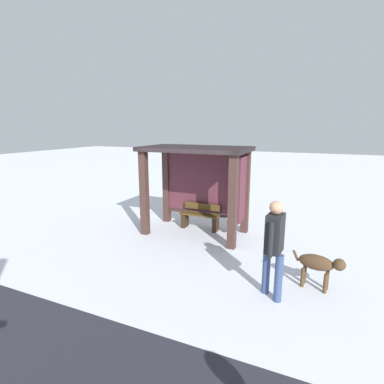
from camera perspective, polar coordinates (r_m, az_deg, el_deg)
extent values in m
plane|color=white|center=(8.85, 0.63, -7.78)|extent=(60.00, 60.00, 0.00)
cube|color=#432B26|center=(8.54, -9.11, -0.32)|extent=(0.20, 0.20, 2.39)
cube|color=#432B26|center=(7.48, 7.78, -2.08)|extent=(0.20, 0.20, 2.39)
cube|color=#432B26|center=(9.64, -4.88, 1.26)|extent=(0.20, 0.20, 2.39)
cube|color=#432B26|center=(8.72, 10.19, -0.09)|extent=(0.20, 0.20, 2.39)
cube|color=black|center=(8.32, 0.67, 8.26)|extent=(2.96, 1.70, 0.12)
cube|color=#582833|center=(9.07, 2.29, 1.73)|extent=(2.38, 0.08, 1.81)
cube|color=#432B26|center=(9.28, 2.19, -4.15)|extent=(2.38, 0.06, 0.08)
cube|color=#582833|center=(8.28, 9.53, 0.53)|extent=(0.08, 0.72, 1.81)
cube|color=#503A19|center=(9.01, 1.53, -4.29)|extent=(1.20, 0.38, 0.05)
cube|color=#503A19|center=(9.11, 1.95, -2.78)|extent=(1.14, 0.04, 0.20)
cube|color=#322114|center=(8.92, 4.52, -6.15)|extent=(0.12, 0.32, 0.44)
cube|color=#322114|center=(9.28, -1.35, -5.37)|extent=(0.12, 0.32, 0.44)
cube|color=black|center=(5.46, 15.54, -7.62)|extent=(0.30, 0.41, 0.70)
sphere|color=tan|center=(5.32, 15.83, -2.88)|extent=(0.24, 0.24, 0.24)
cylinder|color=#364977|center=(5.67, 16.20, -15.59)|extent=(0.15, 0.15, 0.88)
cylinder|color=#364977|center=(5.87, 13.99, -14.42)|extent=(0.15, 0.15, 0.88)
cylinder|color=black|center=(5.25, 14.82, -8.80)|extent=(0.10, 0.10, 0.63)
cylinder|color=black|center=(5.69, 16.16, -7.19)|extent=(0.10, 0.10, 0.63)
ellipsoid|color=#503722|center=(6.28, 22.64, -12.31)|extent=(0.68, 0.38, 0.30)
sphere|color=#503722|center=(6.21, 26.34, -12.35)|extent=(0.22, 0.22, 0.22)
cylinder|color=#503722|center=(6.33, 19.23, -11.38)|extent=(0.15, 0.07, 0.21)
cylinder|color=#503722|center=(6.32, 24.11, -15.68)|extent=(0.07, 0.07, 0.38)
cylinder|color=#503722|center=(6.47, 24.37, -15.05)|extent=(0.07, 0.07, 0.38)
cylinder|color=#503722|center=(6.39, 20.35, -15.07)|extent=(0.07, 0.07, 0.38)
cylinder|color=#503722|center=(6.53, 20.71, -14.46)|extent=(0.07, 0.07, 0.38)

